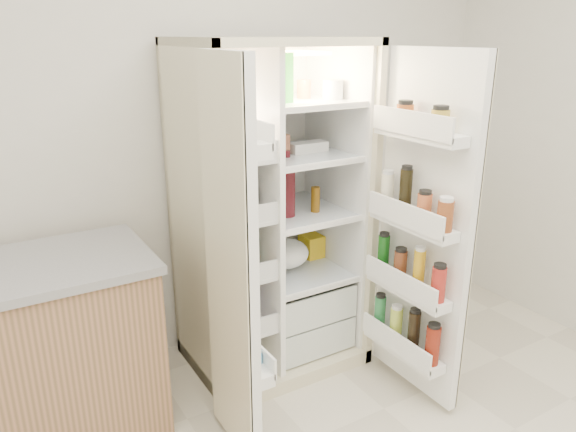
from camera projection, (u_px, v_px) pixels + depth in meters
wall_back at (205, 122)px, 3.03m from camera, size 4.00×0.02×2.70m
refrigerator at (269, 235)px, 3.05m from camera, size 0.92×0.70×1.80m
freezer_door at (232, 268)px, 2.26m from camera, size 0.15×0.40×1.72m
fridge_door at (421, 236)px, 2.67m from camera, size 0.17×0.58×1.72m
kitchen_counter at (20, 359)px, 2.43m from camera, size 1.20×0.64×0.87m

